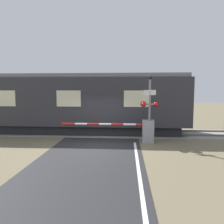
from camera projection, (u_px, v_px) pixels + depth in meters
name	position (u px, v px, depth m)	size (l,w,h in m)	color
ground_plane	(96.00, 147.00, 10.74)	(80.00, 80.00, 0.00)	#6B6047
track_bed	(104.00, 132.00, 14.40)	(36.00, 3.20, 0.13)	gray
train	(75.00, 103.00, 14.35)	(14.52, 2.84, 3.81)	black
crossing_barrier	(142.00, 130.00, 11.62)	(4.98, 0.44, 1.22)	gray
signal_post	(150.00, 105.00, 11.34)	(0.94, 0.26, 3.54)	gray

